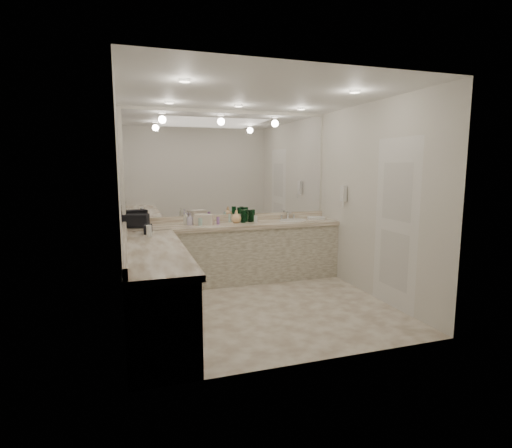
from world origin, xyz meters
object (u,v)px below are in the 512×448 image
object	(u,v)px
black_toiletry_bag	(137,221)
sink	(293,221)
wall_phone	(344,193)
soap_bottle_c	(236,216)
hand_towel	(316,218)
cream_cosmetic_case	(204,219)
soap_bottle_b	(190,219)
soap_bottle_a	(186,218)

from	to	relation	value
black_toiletry_bag	sink	bearing A→B (deg)	-0.11
wall_phone	soap_bottle_c	bearing A→B (deg)	160.90
hand_towel	soap_bottle_c	size ratio (longest dim) A/B	1.31
sink	cream_cosmetic_case	distance (m)	1.43
black_toiletry_bag	hand_towel	xyz separation A→B (m)	(2.77, -0.01, -0.07)
hand_towel	sink	bearing A→B (deg)	179.56
wall_phone	soap_bottle_b	size ratio (longest dim) A/B	1.36
soap_bottle_c	soap_bottle_a	bearing A→B (deg)	178.36
hand_towel	soap_bottle_a	size ratio (longest dim) A/B	1.28
black_toiletry_bag	soap_bottle_c	world-z (taller)	soap_bottle_c
cream_cosmetic_case	hand_towel	world-z (taller)	cream_cosmetic_case
wall_phone	soap_bottle_c	size ratio (longest dim) A/B	1.23
soap_bottle_a	soap_bottle_b	bearing A→B (deg)	-29.45
wall_phone	soap_bottle_b	distance (m)	2.31
sink	cream_cosmetic_case	world-z (taller)	cream_cosmetic_case
sink	black_toiletry_bag	size ratio (longest dim) A/B	1.43
soap_bottle_a	sink	bearing A→B (deg)	-1.67
wall_phone	soap_bottle_a	xyz separation A→B (m)	(-2.29, 0.55, -0.35)
sink	soap_bottle_c	distance (m)	0.92
soap_bottle_b	cream_cosmetic_case	bearing A→B (deg)	-6.47
wall_phone	soap_bottle_a	bearing A→B (deg)	166.49
black_toiletry_bag	hand_towel	bearing A→B (deg)	-0.16
hand_towel	soap_bottle_c	world-z (taller)	soap_bottle_c
cream_cosmetic_case	soap_bottle_b	size ratio (longest dim) A/B	1.52
soap_bottle_b	soap_bottle_a	bearing A→B (deg)	150.55
soap_bottle_a	soap_bottle_b	size ratio (longest dim) A/B	1.13
wall_phone	cream_cosmetic_case	size ratio (longest dim) A/B	0.90
black_toiletry_bag	soap_bottle_b	distance (m)	0.74
soap_bottle_b	soap_bottle_c	xyz separation A→B (m)	(0.70, 0.01, 0.01)
cream_cosmetic_case	sink	bearing A→B (deg)	23.23
soap_bottle_c	hand_towel	bearing A→B (deg)	-1.31
sink	soap_bottle_b	xyz separation A→B (m)	(-1.62, 0.02, 0.09)
wall_phone	black_toiletry_bag	xyz separation A→B (m)	(-2.97, 0.50, -0.36)
black_toiletry_bag	soap_bottle_b	xyz separation A→B (m)	(0.74, 0.01, 0.00)
soap_bottle_a	soap_bottle_c	xyz separation A→B (m)	(0.76, -0.02, -0.00)
soap_bottle_c	soap_bottle_b	bearing A→B (deg)	-179.13
soap_bottle_a	soap_bottle_b	xyz separation A→B (m)	(0.06, -0.03, -0.01)
wall_phone	black_toiletry_bag	distance (m)	3.03
sink	soap_bottle_a	xyz separation A→B (m)	(-1.68, 0.05, 0.10)
wall_phone	black_toiletry_bag	size ratio (longest dim) A/B	0.78
cream_cosmetic_case	hand_towel	distance (m)	1.83
soap_bottle_c	cream_cosmetic_case	bearing A→B (deg)	-176.26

